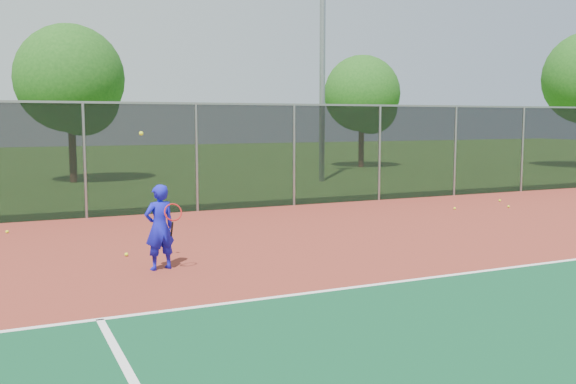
# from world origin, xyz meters

# --- Properties ---
(court_apron) EXTENTS (30.00, 20.00, 0.02)m
(court_apron) POSITION_xyz_m (0.00, 2.00, 0.01)
(court_apron) COLOR maroon
(court_apron) RESTS_ON ground
(fence_back) EXTENTS (30.00, 0.06, 3.03)m
(fence_back) POSITION_xyz_m (0.00, 12.00, 1.56)
(fence_back) COLOR black
(fence_back) RESTS_ON court_apron
(tennis_player) EXTENTS (0.60, 0.64, 2.36)m
(tennis_player) POSITION_xyz_m (-5.62, 5.45, 0.76)
(tennis_player) COLOR #1415C3
(tennis_player) RESTS_ON court_apron
(practice_ball_0) EXTENTS (0.07, 0.07, 0.07)m
(practice_ball_0) POSITION_xyz_m (6.23, 10.07, 0.06)
(practice_ball_0) COLOR #D9EF1B
(practice_ball_0) RESTS_ON court_apron
(practice_ball_1) EXTENTS (0.07, 0.07, 0.07)m
(practice_ball_1) POSITION_xyz_m (-5.95, 6.77, 0.06)
(practice_ball_1) COLOR #D9EF1B
(practice_ball_1) RESTS_ON court_apron
(practice_ball_4) EXTENTS (0.07, 0.07, 0.07)m
(practice_ball_4) POSITION_xyz_m (3.77, 9.22, 0.06)
(practice_ball_4) COLOR #D9EF1B
(practice_ball_4) RESTS_ON court_apron
(practice_ball_5) EXTENTS (0.07, 0.07, 0.07)m
(practice_ball_5) POSITION_xyz_m (-7.94, 10.38, 0.06)
(practice_ball_5) COLOR #D9EF1B
(practice_ball_5) RESTS_ON court_apron
(practice_ball_6) EXTENTS (0.07, 0.07, 0.07)m
(practice_ball_6) POSITION_xyz_m (5.46, 8.88, 0.06)
(practice_ball_6) COLOR #D9EF1B
(practice_ball_6) RESTS_ON court_apron
(floodlight_n) EXTENTS (0.90, 0.40, 11.72)m
(floodlight_n) POSITION_xyz_m (4.36, 18.52, 6.63)
(floodlight_n) COLOR gray
(floodlight_n) RESTS_ON ground
(tree_back_left) EXTENTS (4.37, 4.37, 6.42)m
(tree_back_left) POSITION_xyz_m (-5.08, 22.25, 4.03)
(tree_back_left) COLOR #371F14
(tree_back_left) RESTS_ON ground
(tree_back_mid) EXTENTS (4.10, 4.10, 6.02)m
(tree_back_mid) POSITION_xyz_m (10.14, 24.66, 3.78)
(tree_back_mid) COLOR #371F14
(tree_back_mid) RESTS_ON ground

